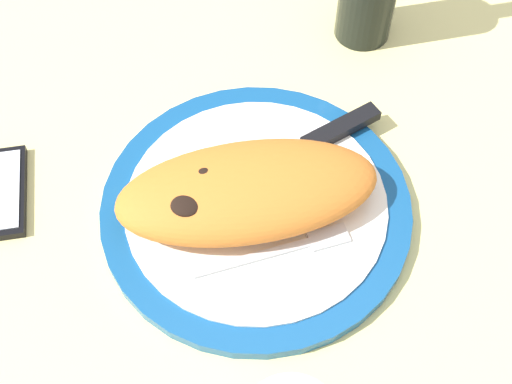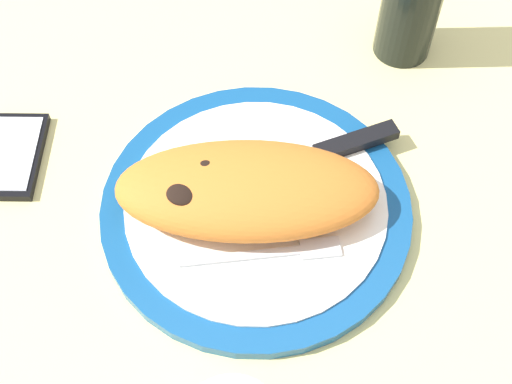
{
  "view_description": "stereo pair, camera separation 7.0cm",
  "coord_description": "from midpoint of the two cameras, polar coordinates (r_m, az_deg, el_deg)",
  "views": [
    {
      "loc": [
        -17.0,
        -34.42,
        62.34
      ],
      "look_at": [
        0.0,
        0.0,
        3.82
      ],
      "focal_mm": 48.28,
      "sensor_mm": 36.0,
      "label": 1
    },
    {
      "loc": [
        -10.47,
        -36.93,
        62.34
      ],
      "look_at": [
        0.0,
        0.0,
        3.82
      ],
      "focal_mm": 48.28,
      "sensor_mm": 36.0,
      "label": 2
    }
  ],
  "objects": [
    {
      "name": "smartphone",
      "position": [
        0.8,
        -17.35,
        2.72
      ],
      "size": [
        9.67,
        12.89,
        1.16
      ],
      "color": "black",
      "rests_on": "ground_plane"
    },
    {
      "name": "ground_plane",
      "position": [
        0.74,
        2.68,
        -2.45
      ],
      "size": [
        150.0,
        150.0,
        3.0
      ],
      "primitive_type": "cube",
      "color": "#E5D684"
    },
    {
      "name": "plate",
      "position": [
        0.72,
        2.76,
        -1.49
      ],
      "size": [
        32.65,
        32.65,
        1.82
      ],
      "color": "navy",
      "rests_on": "ground_plane"
    },
    {
      "name": "knife",
      "position": [
        0.76,
        8.75,
        3.19
      ],
      "size": [
        23.49,
        4.22,
        1.2
      ],
      "color": "silver",
      "rests_on": "plate"
    },
    {
      "name": "fork",
      "position": [
        0.69,
        4.6,
        -5.27
      ],
      "size": [
        16.15,
        4.08,
        0.4
      ],
      "color": "silver",
      "rests_on": "plate"
    },
    {
      "name": "calzone",
      "position": [
        0.69,
        2.08,
        0.03
      ],
      "size": [
        29.0,
        19.05,
        5.59
      ],
      "color": "orange",
      "rests_on": "plate"
    }
  ]
}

